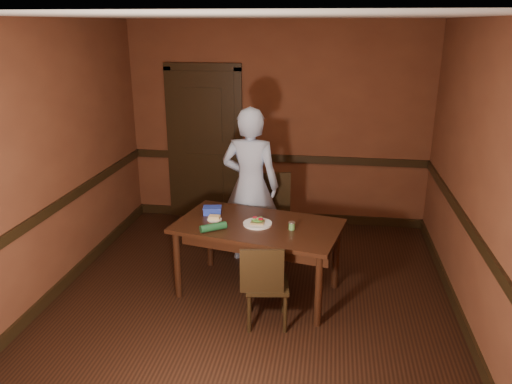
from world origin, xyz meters
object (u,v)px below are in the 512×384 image
(food_tub, at_px, (212,210))
(cheese_saucer, at_px, (214,218))
(dining_table, at_px, (258,258))
(chair_near, at_px, (267,283))
(person, at_px, (250,186))
(sauce_jar, at_px, (292,226))
(chair_far, at_px, (265,219))
(sandwich_plate, at_px, (258,223))

(food_tub, bearing_deg, cheese_saucer, -78.90)
(dining_table, height_order, chair_near, chair_near)
(person, bearing_deg, cheese_saucer, 75.71)
(sauce_jar, bearing_deg, food_tub, 161.69)
(chair_far, height_order, cheese_saucer, chair_far)
(chair_near, bearing_deg, person, -82.77)
(chair_near, distance_m, food_tub, 1.07)
(person, bearing_deg, sandwich_plate, 109.03)
(dining_table, height_order, food_tub, food_tub)
(person, height_order, sauce_jar, person)
(person, xyz_separation_m, sauce_jar, (0.54, -0.85, -0.10))
(dining_table, xyz_separation_m, chair_far, (-0.03, 0.77, 0.12))
(chair_far, xyz_separation_m, cheese_saucer, (-0.42, -0.72, 0.27))
(sandwich_plate, height_order, cheese_saucer, sandwich_plate)
(dining_table, bearing_deg, food_tub, 170.45)
(chair_far, bearing_deg, person, 169.38)
(sandwich_plate, distance_m, food_tub, 0.55)
(dining_table, height_order, sandwich_plate, sandwich_plate)
(dining_table, relative_size, sauce_jar, 20.98)
(chair_near, height_order, cheese_saucer, chair_near)
(dining_table, relative_size, cheese_saucer, 10.78)
(chair_near, xyz_separation_m, person, (-0.37, 1.31, 0.49))
(sandwich_plate, height_order, sauce_jar, sauce_jar)
(chair_far, xyz_separation_m, chair_near, (0.20, -1.31, -0.09))
(sandwich_plate, bearing_deg, person, 104.27)
(chair_near, bearing_deg, dining_table, -81.50)
(food_tub, bearing_deg, sauce_jar, -27.50)
(person, height_order, food_tub, person)
(chair_near, bearing_deg, cheese_saucer, -51.76)
(person, bearing_deg, food_tub, 66.23)
(sauce_jar, relative_size, food_tub, 0.37)
(person, distance_m, food_tub, 0.66)
(cheese_saucer, height_order, food_tub, food_tub)
(person, height_order, cheese_saucer, person)
(dining_table, relative_size, person, 0.90)
(sauce_jar, height_order, cheese_saucer, sauce_jar)
(sandwich_plate, xyz_separation_m, sauce_jar, (0.34, -0.07, 0.02))
(chair_far, relative_size, chair_near, 1.22)
(dining_table, xyz_separation_m, chair_near, (0.16, -0.54, 0.03))
(cheese_saucer, distance_m, food_tub, 0.17)
(sandwich_plate, distance_m, sauce_jar, 0.35)
(chair_far, bearing_deg, sandwich_plate, -97.45)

